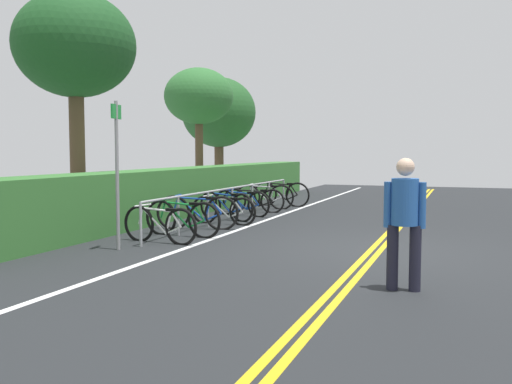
# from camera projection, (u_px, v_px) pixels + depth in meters

# --- Properties ---
(ground_plane) EXTENTS (35.97, 10.38, 0.05)m
(ground_plane) POSITION_uv_depth(u_px,v_px,m) (376.00, 251.00, 9.60)
(ground_plane) COLOR #232628
(centre_line_yellow_inner) EXTENTS (32.37, 0.10, 0.00)m
(centre_line_yellow_inner) POSITION_uv_depth(u_px,v_px,m) (381.00, 250.00, 9.57)
(centre_line_yellow_inner) COLOR gold
(centre_line_yellow_inner) RESTS_ON ground_plane
(centre_line_yellow_outer) EXTENTS (32.37, 0.10, 0.00)m
(centre_line_yellow_outer) POSITION_uv_depth(u_px,v_px,m) (371.00, 249.00, 9.63)
(centre_line_yellow_outer) COLOR gold
(centre_line_yellow_outer) RESTS_ON ground_plane
(bike_lane_stripe_white) EXTENTS (32.37, 0.12, 0.00)m
(bike_lane_stripe_white) POSITION_uv_depth(u_px,v_px,m) (210.00, 240.00, 10.68)
(bike_lane_stripe_white) COLOR white
(bike_lane_stripe_white) RESTS_ON ground_plane
(bike_rack) EXTENTS (8.31, 0.05, 0.80)m
(bike_rack) POSITION_uv_depth(u_px,v_px,m) (232.00, 195.00, 13.72)
(bike_rack) COLOR #9EA0A5
(bike_rack) RESTS_ON ground_plane
(bicycle_0) EXTENTS (0.46, 1.64, 0.71)m
(bicycle_0) POSITION_uv_depth(u_px,v_px,m) (160.00, 225.00, 10.30)
(bicycle_0) COLOR black
(bicycle_0) RESTS_ON ground_plane
(bicycle_1) EXTENTS (0.46, 1.74, 0.75)m
(bicycle_1) POSITION_uv_depth(u_px,v_px,m) (182.00, 218.00, 11.09)
(bicycle_1) COLOR black
(bicycle_1) RESTS_ON ground_plane
(bicycle_2) EXTENTS (0.54, 1.78, 0.77)m
(bicycle_2) POSITION_uv_depth(u_px,v_px,m) (197.00, 212.00, 12.09)
(bicycle_2) COLOR black
(bicycle_2) RESTS_ON ground_plane
(bicycle_3) EXTENTS (0.46, 1.65, 0.69)m
(bicycle_3) POSITION_uv_depth(u_px,v_px,m) (223.00, 210.00, 12.90)
(bicycle_3) COLOR black
(bicycle_3) RESTS_ON ground_plane
(bicycle_4) EXTENTS (0.68, 1.67, 0.73)m
(bicycle_4) POSITION_uv_depth(u_px,v_px,m) (226.00, 206.00, 13.72)
(bicycle_4) COLOR black
(bicycle_4) RESTS_ON ground_plane
(bicycle_5) EXTENTS (0.57, 1.71, 0.70)m
(bicycle_5) POSITION_uv_depth(u_px,v_px,m) (242.00, 203.00, 14.62)
(bicycle_5) COLOR black
(bicycle_5) RESTS_ON ground_plane
(bicycle_6) EXTENTS (0.46, 1.74, 0.70)m
(bicycle_6) POSITION_uv_depth(u_px,v_px,m) (253.00, 200.00, 15.43)
(bicycle_6) COLOR black
(bicycle_6) RESTS_ON ground_plane
(bicycle_7) EXTENTS (0.47, 1.70, 0.76)m
(bicycle_7) POSITION_uv_depth(u_px,v_px,m) (265.00, 197.00, 16.32)
(bicycle_7) COLOR black
(bicycle_7) RESTS_ON ground_plane
(bicycle_8) EXTENTS (0.46, 1.81, 0.78)m
(bicycle_8) POSITION_uv_depth(u_px,v_px,m) (281.00, 194.00, 17.14)
(bicycle_8) COLOR black
(bicycle_8) RESTS_ON ground_plane
(pedestrian) EXTENTS (0.32, 0.49, 1.60)m
(pedestrian) POSITION_uv_depth(u_px,v_px,m) (405.00, 215.00, 6.74)
(pedestrian) COLOR #1E1E2D
(pedestrian) RESTS_ON ground_plane
(sign_post_near) EXTENTS (0.36, 0.10, 2.51)m
(sign_post_near) POSITION_uv_depth(u_px,v_px,m) (117.00, 162.00, 9.49)
(sign_post_near) COLOR gray
(sign_post_near) RESTS_ON ground_plane
(hedge_backdrop) EXTENTS (17.26, 1.06, 1.23)m
(hedge_backdrop) POSITION_uv_depth(u_px,v_px,m) (196.00, 189.00, 15.72)
(hedge_backdrop) COLOR #387533
(hedge_backdrop) RESTS_ON ground_plane
(tree_mid) EXTENTS (2.69, 2.69, 5.19)m
(tree_mid) POSITION_uv_depth(u_px,v_px,m) (75.00, 47.00, 12.57)
(tree_mid) COLOR brown
(tree_mid) RESTS_ON ground_plane
(tree_far_right) EXTENTS (2.23, 2.23, 4.35)m
(tree_far_right) POSITION_uv_depth(u_px,v_px,m) (199.00, 97.00, 18.19)
(tree_far_right) COLOR brown
(tree_far_right) RESTS_ON ground_plane
(tree_extra) EXTENTS (2.89, 2.89, 4.54)m
(tree_extra) POSITION_uv_depth(u_px,v_px,m) (219.00, 113.00, 22.07)
(tree_extra) COLOR brown
(tree_extra) RESTS_ON ground_plane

